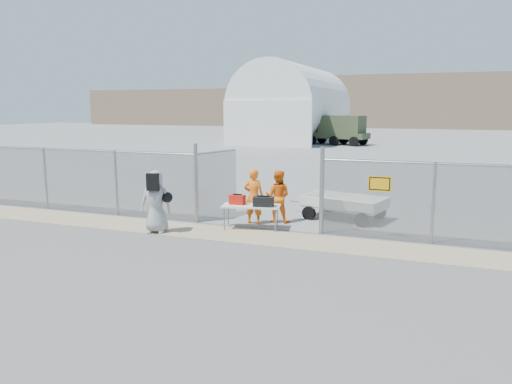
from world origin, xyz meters
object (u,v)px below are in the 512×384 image
at_px(folding_table, 251,217).
at_px(utility_trailer, 344,207).
at_px(security_worker_right, 278,196).
at_px(visitor, 156,202).
at_px(security_worker_left, 254,197).

bearing_deg(folding_table, utility_trailer, 32.43).
height_order(security_worker_right, utility_trailer, security_worker_right).
bearing_deg(folding_table, visitor, -162.44).
xyz_separation_m(folding_table, utility_trailer, (2.35, 2.30, 0.04)).
relative_size(security_worker_left, utility_trailer, 0.52).
height_order(folding_table, utility_trailer, utility_trailer).
bearing_deg(security_worker_right, utility_trailer, -151.63).
xyz_separation_m(folding_table, visitor, (-2.41, -1.37, 0.55)).
bearing_deg(security_worker_left, visitor, 37.79).
distance_m(security_worker_left, visitor, 3.02).
relative_size(security_worker_right, utility_trailer, 0.50).
bearing_deg(folding_table, security_worker_left, 92.47).
relative_size(folding_table, utility_trailer, 0.51).
height_order(folding_table, security_worker_right, security_worker_right).
bearing_deg(visitor, utility_trailer, 22.84).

